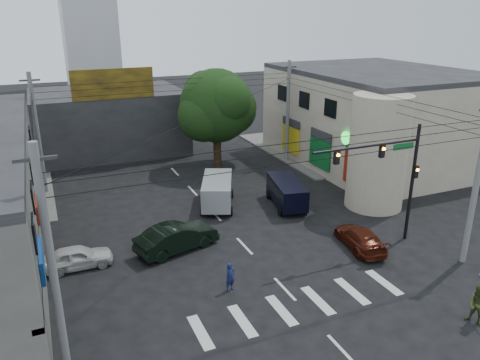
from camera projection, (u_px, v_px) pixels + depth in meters
ground at (259, 262)px, 26.16m from camera, size 160.00×160.00×0.00m
sidewalk_far_right at (340, 146)px, 48.41m from camera, size 16.00×16.00×0.15m
building_right at (375, 118)px, 42.76m from camera, size 14.00×18.00×8.00m
corner_column at (378, 152)px, 32.38m from camera, size 4.00×4.00×8.00m
building_far at (109, 121)px, 46.08m from camera, size 14.00×10.00×6.00m
billboard at (113, 84)px, 40.39m from camera, size 7.00×0.30×2.60m
street_tree at (217, 106)px, 40.47m from camera, size 6.40×6.40×8.70m
traffic_gantry at (392, 168)px, 26.59m from camera, size 7.10×0.35×7.20m
utility_pole_near_left at (52, 265)px, 16.79m from camera, size 0.32×0.32×9.20m
utility_pole_near_right at (476, 184)px, 24.65m from camera, size 0.32×0.32×9.20m
utility_pole_far_left at (38, 135)px, 34.48m from camera, size 0.32×0.32×9.20m
utility_pole_far_right at (288, 112)px, 42.34m from camera, size 0.32×0.32×9.20m
dark_sedan at (177, 237)px, 27.19m from camera, size 4.25×5.82×1.63m
white_compact at (77, 257)px, 25.37m from camera, size 1.57×3.74×1.26m
maroon_sedan at (360, 238)px, 27.54m from camera, size 3.11×4.81×1.23m
silver_minivan at (217, 193)px, 33.34m from camera, size 6.22×5.46×2.05m
navy_van at (286, 194)px, 33.35m from camera, size 5.46×3.76×1.88m
traffic_officer at (230, 277)px, 23.22m from camera, size 0.78×0.70×1.52m
pedestrian_olive at (478, 305)px, 20.64m from camera, size 1.41×1.33×1.95m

